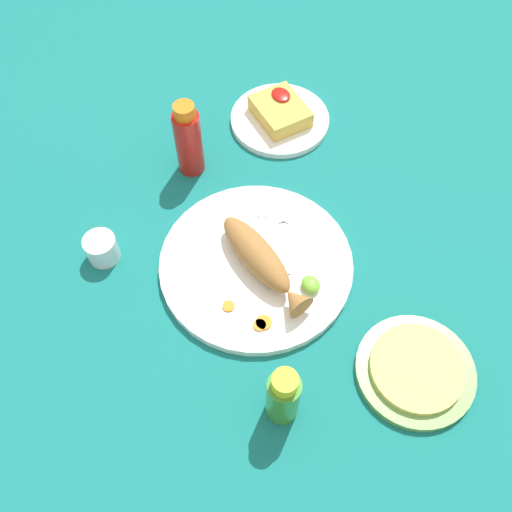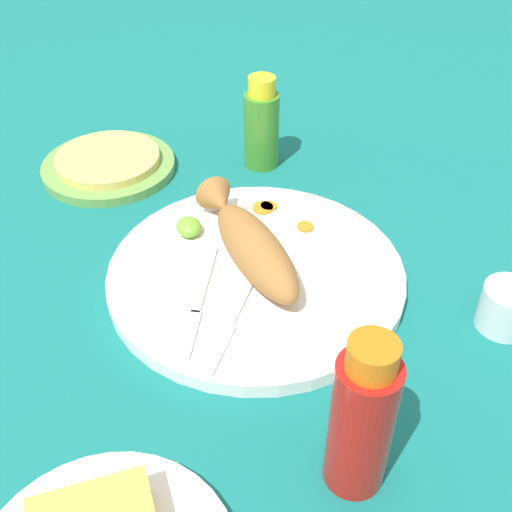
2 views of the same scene
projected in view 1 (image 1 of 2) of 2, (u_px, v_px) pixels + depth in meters
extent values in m
plane|color=#146B66|center=(256.00, 267.00, 1.06)|extent=(4.00, 4.00, 0.00)
cylinder|color=white|center=(256.00, 264.00, 1.05)|extent=(0.36, 0.36, 0.02)
ellipsoid|color=#996633|center=(256.00, 254.00, 1.02)|extent=(0.19, 0.08, 0.06)
cone|color=#996633|center=(294.00, 299.00, 0.97)|extent=(0.05, 0.05, 0.05)
cube|color=silver|center=(258.00, 242.00, 1.06)|extent=(0.10, 0.08, 0.00)
cube|color=silver|center=(264.00, 202.00, 1.11)|extent=(0.07, 0.06, 0.00)
cube|color=silver|center=(286.00, 249.00, 1.05)|extent=(0.11, 0.06, 0.00)
cube|color=silver|center=(282.00, 208.00, 1.10)|extent=(0.07, 0.05, 0.00)
cylinder|color=orange|center=(229.00, 306.00, 0.99)|extent=(0.02, 0.02, 0.00)
cylinder|color=orange|center=(264.00, 322.00, 0.97)|extent=(0.03, 0.03, 0.00)
cylinder|color=orange|center=(260.00, 325.00, 0.97)|extent=(0.02, 0.02, 0.00)
ellipsoid|color=#6BB233|center=(311.00, 284.00, 1.00)|extent=(0.04, 0.03, 0.02)
cylinder|color=#B21914|center=(189.00, 143.00, 1.12)|extent=(0.05, 0.05, 0.14)
cylinder|color=orange|center=(184.00, 111.00, 1.05)|extent=(0.04, 0.04, 0.03)
cylinder|color=#3D8428|center=(283.00, 398.00, 0.87)|extent=(0.05, 0.05, 0.11)
cylinder|color=yellow|center=(285.00, 382.00, 0.81)|extent=(0.04, 0.04, 0.03)
cylinder|color=silver|center=(102.00, 248.00, 1.05)|extent=(0.06, 0.06, 0.05)
cylinder|color=white|center=(103.00, 253.00, 1.06)|extent=(0.05, 0.05, 0.02)
cylinder|color=white|center=(280.00, 120.00, 1.25)|extent=(0.21, 0.21, 0.01)
cube|color=gold|center=(280.00, 111.00, 1.22)|extent=(0.12, 0.10, 0.04)
ellipsoid|color=#AD140F|center=(281.00, 95.00, 1.22)|extent=(0.05, 0.04, 0.01)
cylinder|color=#6B9E4C|center=(415.00, 371.00, 0.94)|extent=(0.20, 0.20, 0.01)
cylinder|color=#E0C666|center=(417.00, 368.00, 0.93)|extent=(0.15, 0.15, 0.01)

